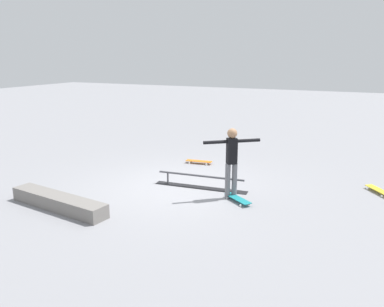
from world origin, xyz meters
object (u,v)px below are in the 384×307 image
at_px(skater_main, 232,158).
at_px(grind_rail, 200,182).
at_px(skate_ledge, 58,202).
at_px(loose_skateboard_yellow, 379,190).
at_px(loose_skateboard_orange, 199,161).
at_px(skateboard_main, 238,199).

bearing_deg(skater_main, grind_rail, -59.40).
xyz_separation_m(skate_ledge, loose_skateboard_yellow, (-6.27, -4.01, -0.08)).
xyz_separation_m(skater_main, loose_skateboard_orange, (1.88, -2.40, -0.88)).
bearing_deg(loose_skateboard_yellow, grind_rail, -106.91).
relative_size(grind_rail, skateboard_main, 3.13).
height_order(grind_rail, loose_skateboard_yellow, grind_rail).
height_order(skate_ledge, loose_skateboard_yellow, skate_ledge).
bearing_deg(loose_skateboard_orange, skateboard_main, -58.13).
bearing_deg(skate_ledge, loose_skateboard_yellow, -147.44).
distance_m(grind_rail, skater_main, 1.29).
relative_size(grind_rail, loose_skateboard_orange, 2.92).
distance_m(skate_ledge, skater_main, 3.92).
bearing_deg(loose_skateboard_yellow, loose_skateboard_orange, -133.32).
xyz_separation_m(skate_ledge, skater_main, (-3.15, -2.19, 0.81)).
xyz_separation_m(skate_ledge, skateboard_main, (-3.38, -2.02, -0.08)).
bearing_deg(skateboard_main, skate_ledge, -113.21).
height_order(skate_ledge, skater_main, skater_main).
bearing_deg(skater_main, skateboard_main, 106.18).
bearing_deg(skateboard_main, skater_main, -179.92).
relative_size(skater_main, loose_skateboard_yellow, 2.16).
bearing_deg(skate_ledge, skateboard_main, -149.08).
bearing_deg(skater_main, loose_skateboard_orange, -90.01).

